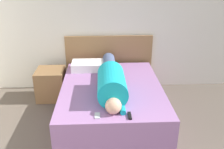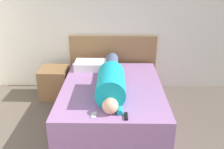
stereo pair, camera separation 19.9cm
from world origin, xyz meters
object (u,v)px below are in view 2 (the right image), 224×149
Objects in this scene: bed at (112,102)px; nightstand at (55,82)px; tv_remote at (126,116)px; cell_phone at (94,115)px; pillow_near_headboard at (93,65)px; person_lying at (111,80)px.

nightstand is (-1.05, 0.69, -0.00)m from bed.
bed is at bearing 101.87° from tv_remote.
nightstand is at bearing 128.51° from tv_remote.
cell_phone is at bearing -60.95° from nightstand.
bed is 3.67× the size of nightstand.
cell_phone is (0.14, -1.51, -0.06)m from pillow_near_headboard.
pillow_near_headboard is at bearing 108.92° from tv_remote.
tv_remote reaches higher than nightstand.
pillow_near_headboard reaches higher than cell_phone.
nightstand is 0.30× the size of person_lying.
tv_remote is (0.18, -0.85, 0.28)m from bed.
pillow_near_headboard reaches higher than nightstand.
pillow_near_headboard is at bearing 116.93° from bed.
pillow_near_headboard is at bearing 112.10° from person_lying.
person_lying is 2.91× the size of pillow_near_headboard.
bed is at bearing -33.34° from nightstand.
bed is 0.46m from person_lying.
tv_remote is at bearing -78.13° from bed.
tv_remote is 1.15× the size of cell_phone.
bed is 0.91m from tv_remote.
tv_remote reaches higher than cell_phone.
pillow_near_headboard is 4.76× the size of cell_phone.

